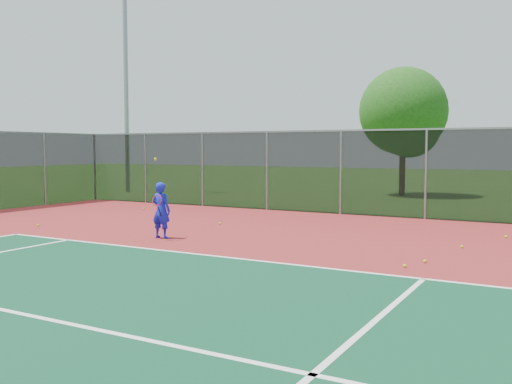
# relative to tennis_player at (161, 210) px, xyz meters

# --- Properties ---
(ground) EXTENTS (120.00, 120.00, 0.00)m
(ground) POSITION_rel_tennis_player_xyz_m (5.14, -4.46, -0.76)
(ground) COLOR #2C5C1A
(ground) RESTS_ON ground
(court_apron) EXTENTS (30.00, 20.00, 0.02)m
(court_apron) POSITION_rel_tennis_player_xyz_m (5.14, -2.46, -0.75)
(court_apron) COLOR maroon
(court_apron) RESTS_ON ground
(court_lines) EXTENTS (22.10, 13.05, 0.00)m
(court_lines) POSITION_rel_tennis_player_xyz_m (7.14, -6.34, -0.73)
(court_lines) COLOR white
(court_lines) RESTS_ON court_apron
(fence_back) EXTENTS (30.00, 0.06, 3.03)m
(fence_back) POSITION_rel_tennis_player_xyz_m (5.14, 7.54, 0.80)
(fence_back) COLOR black
(fence_back) RESTS_ON court_apron
(tennis_player) EXTENTS (0.59, 0.60, 2.12)m
(tennis_player) POSITION_rel_tennis_player_xyz_m (0.00, 0.00, 0.00)
(tennis_player) COLOR #161ED1
(tennis_player) RESTS_ON court_apron
(practice_ball_0) EXTENTS (0.07, 0.07, 0.07)m
(practice_ball_0) POSITION_rel_tennis_player_xyz_m (6.57, -0.60, -0.71)
(practice_ball_0) COLOR #D0E11A
(practice_ball_0) RESTS_ON court_apron
(practice_ball_2) EXTENTS (0.07, 0.07, 0.07)m
(practice_ball_2) POSITION_rel_tennis_player_xyz_m (-0.12, 3.04, -0.71)
(practice_ball_2) COLOR #D0E11A
(practice_ball_2) RESTS_ON court_apron
(practice_ball_3) EXTENTS (0.07, 0.07, 0.07)m
(practice_ball_3) POSITION_rel_tennis_player_xyz_m (-5.06, 5.26, -0.71)
(practice_ball_3) COLOR #D0E11A
(practice_ball_3) RESTS_ON court_apron
(practice_ball_4) EXTENTS (0.07, 0.07, 0.07)m
(practice_ball_4) POSITION_rel_tennis_player_xyz_m (6.82, 0.07, -0.71)
(practice_ball_4) COLOR #D0E11A
(practice_ball_4) RESTS_ON court_apron
(practice_ball_6) EXTENTS (0.07, 0.07, 0.07)m
(practice_ball_6) POSITION_rel_tennis_player_xyz_m (7.18, 2.29, -0.71)
(practice_ball_6) COLOR #D0E11A
(practice_ball_6) RESTS_ON court_apron
(practice_ball_7) EXTENTS (0.07, 0.07, 0.07)m
(practice_ball_7) POSITION_rel_tennis_player_xyz_m (-4.73, -0.01, -0.71)
(practice_ball_7) COLOR #D0E11A
(practice_ball_7) RESTS_ON court_apron
(practice_ball_8) EXTENTS (0.07, 0.07, 0.07)m
(practice_ball_8) POSITION_rel_tennis_player_xyz_m (7.94, 4.45, -0.71)
(practice_ball_8) COLOR #D0E11A
(practice_ball_8) RESTS_ON court_apron
(floodlight_nw) EXTENTS (0.90, 0.40, 12.94)m
(floodlight_nw) POSITION_rel_tennis_player_xyz_m (-11.89, 12.01, 6.49)
(floodlight_nw) COLOR gray
(floodlight_nw) RESTS_ON ground
(tree_back_left) EXTENTS (4.39, 4.39, 6.44)m
(tree_back_left) POSITION_rel_tennis_player_xyz_m (1.97, 16.87, 3.28)
(tree_back_left) COLOR #362413
(tree_back_left) RESTS_ON ground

